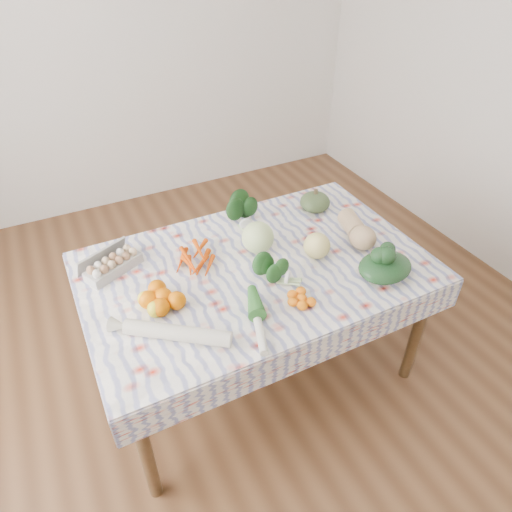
# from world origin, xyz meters

# --- Properties ---
(ground) EXTENTS (4.50, 4.50, 0.00)m
(ground) POSITION_xyz_m (0.00, 0.00, 0.00)
(ground) COLOR #55341D
(ground) RESTS_ON ground
(wall_back) EXTENTS (4.00, 0.04, 2.80)m
(wall_back) POSITION_xyz_m (0.00, 2.25, 1.40)
(wall_back) COLOR white
(wall_back) RESTS_ON ground
(dining_table) EXTENTS (1.60, 1.00, 0.75)m
(dining_table) POSITION_xyz_m (0.00, 0.00, 0.68)
(dining_table) COLOR brown
(dining_table) RESTS_ON ground
(tablecloth) EXTENTS (1.66, 1.06, 0.01)m
(tablecloth) POSITION_xyz_m (0.00, 0.00, 0.76)
(tablecloth) COLOR white
(tablecloth) RESTS_ON dining_table
(egg_carton) EXTENTS (0.30, 0.22, 0.07)m
(egg_carton) POSITION_xyz_m (-0.63, 0.27, 0.80)
(egg_carton) COLOR #A9A8A3
(egg_carton) RESTS_ON tablecloth
(carrot_bunch) EXTENTS (0.28, 0.27, 0.04)m
(carrot_bunch) POSITION_xyz_m (-0.26, 0.14, 0.78)
(carrot_bunch) COLOR #D44203
(carrot_bunch) RESTS_ON tablecloth
(kale_bunch) EXTENTS (0.20, 0.18, 0.15)m
(kale_bunch) POSITION_xyz_m (0.10, 0.34, 0.84)
(kale_bunch) COLOR black
(kale_bunch) RESTS_ON tablecloth
(kabocha_squash) EXTENTS (0.22, 0.22, 0.11)m
(kabocha_squash) POSITION_xyz_m (0.53, 0.30, 0.82)
(kabocha_squash) COLOR #3C512C
(kabocha_squash) RESTS_ON tablecloth
(cabbage) EXTENTS (0.20, 0.20, 0.16)m
(cabbage) POSITION_xyz_m (0.06, 0.10, 0.84)
(cabbage) COLOR #BEDA89
(cabbage) RESTS_ON tablecloth
(butternut_squash) EXTENTS (0.20, 0.31, 0.13)m
(butternut_squash) POSITION_xyz_m (0.57, -0.03, 0.83)
(butternut_squash) COLOR tan
(butternut_squash) RESTS_ON tablecloth
(orange_cluster) EXTENTS (0.34, 0.34, 0.09)m
(orange_cluster) POSITION_xyz_m (-0.48, -0.06, 0.81)
(orange_cluster) COLOR #E46800
(orange_cluster) RESTS_ON tablecloth
(broccoli) EXTENTS (0.20, 0.20, 0.10)m
(broccoli) POSITION_xyz_m (0.03, -0.15, 0.81)
(broccoli) COLOR #1A4A19
(broccoli) RESTS_ON tablecloth
(mandarin_cluster) EXTENTS (0.16, 0.16, 0.05)m
(mandarin_cluster) POSITION_xyz_m (0.06, -0.32, 0.79)
(mandarin_cluster) COLOR orange
(mandarin_cluster) RESTS_ON tablecloth
(grapefruit) EXTENTS (0.13, 0.13, 0.13)m
(grapefruit) POSITION_xyz_m (0.30, -0.07, 0.83)
(grapefruit) COLOR #EADC7B
(grapefruit) RESTS_ON tablecloth
(spinach_bag) EXTENTS (0.31, 0.28, 0.12)m
(spinach_bag) POSITION_xyz_m (0.50, -0.35, 0.82)
(spinach_bag) COLOR black
(spinach_bag) RESTS_ON tablecloth
(daikon) EXTENTS (0.41, 0.33, 0.07)m
(daikon) POSITION_xyz_m (-0.50, -0.28, 0.80)
(daikon) COLOR beige
(daikon) RESTS_ON tablecloth
(leek) EXTENTS (0.15, 0.35, 0.04)m
(leek) POSITION_xyz_m (-0.17, -0.36, 0.78)
(leek) COLOR silver
(leek) RESTS_ON tablecloth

